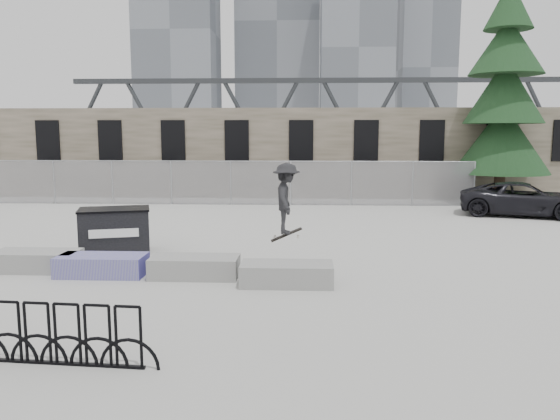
# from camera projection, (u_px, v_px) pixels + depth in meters

# --- Properties ---
(ground) EXTENTS (120.00, 120.00, 0.00)m
(ground) POSITION_uv_depth(u_px,v_px,m) (159.00, 275.00, 12.72)
(ground) COLOR #B3B3AE
(ground) RESTS_ON ground
(stone_wall) EXTENTS (36.00, 2.58, 4.50)m
(stone_wall) POSITION_uv_depth(u_px,v_px,m) (240.00, 152.00, 28.47)
(stone_wall) COLOR #675D4C
(stone_wall) RESTS_ON ground
(chainlink_fence) EXTENTS (22.06, 0.06, 2.02)m
(chainlink_fence) POSITION_uv_depth(u_px,v_px,m) (231.00, 182.00, 24.94)
(chainlink_fence) COLOR gray
(chainlink_fence) RESTS_ON ground
(planter_far_left) EXTENTS (2.00, 0.90, 0.48)m
(planter_far_left) POSITION_uv_depth(u_px,v_px,m) (36.00, 260.00, 13.06)
(planter_far_left) COLOR gray
(planter_far_left) RESTS_ON ground
(planter_center_left) EXTENTS (2.00, 0.90, 0.48)m
(planter_center_left) POSITION_uv_depth(u_px,v_px,m) (102.00, 264.00, 12.62)
(planter_center_left) COLOR #3B35A0
(planter_center_left) RESTS_ON ground
(planter_center_right) EXTENTS (2.00, 0.90, 0.48)m
(planter_center_right) POSITION_uv_depth(u_px,v_px,m) (195.00, 266.00, 12.48)
(planter_center_right) COLOR gray
(planter_center_right) RESTS_ON ground
(planter_offset) EXTENTS (2.00, 0.90, 0.48)m
(planter_offset) POSITION_uv_depth(u_px,v_px,m) (287.00, 273.00, 11.85)
(planter_offset) COLOR gray
(planter_offset) RESTS_ON ground
(dumpster) EXTENTS (2.12, 1.63, 1.23)m
(dumpster) POSITION_uv_depth(u_px,v_px,m) (115.00, 230.00, 14.99)
(dumpster) COLOR black
(dumpster) RESTS_ON ground
(spruce_tree) EXTENTS (4.37, 4.37, 11.50)m
(spruce_tree) POSITION_uv_depth(u_px,v_px,m) (504.00, 95.00, 25.02)
(spruce_tree) COLOR #38281E
(spruce_tree) RESTS_ON ground
(skyline_towers) EXTENTS (58.00, 28.00, 48.00)m
(skyline_towers) POSITION_uv_depth(u_px,v_px,m) (282.00, 39.00, 102.62)
(skyline_towers) COLOR slate
(skyline_towers) RESTS_ON ground
(truss_bridge) EXTENTS (70.00, 3.00, 9.80)m
(truss_bridge) POSITION_uv_depth(u_px,v_px,m) (360.00, 126.00, 66.09)
(truss_bridge) COLOR #2D3033
(truss_bridge) RESTS_ON ground
(suv) EXTENTS (5.23, 3.53, 1.33)m
(suv) POSITION_uv_depth(u_px,v_px,m) (523.00, 199.00, 21.63)
(suv) COLOR black
(suv) RESTS_ON ground
(skateboarder) EXTENTS (0.77, 1.13, 1.90)m
(skateboarder) POSITION_uv_depth(u_px,v_px,m) (286.00, 199.00, 13.05)
(skateboarder) COLOR black
(skateboarder) RESTS_ON ground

